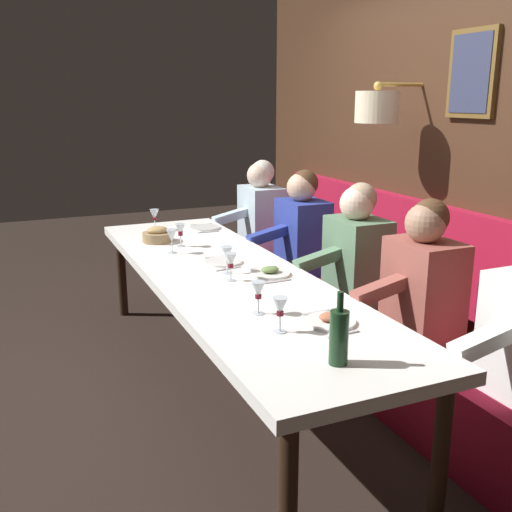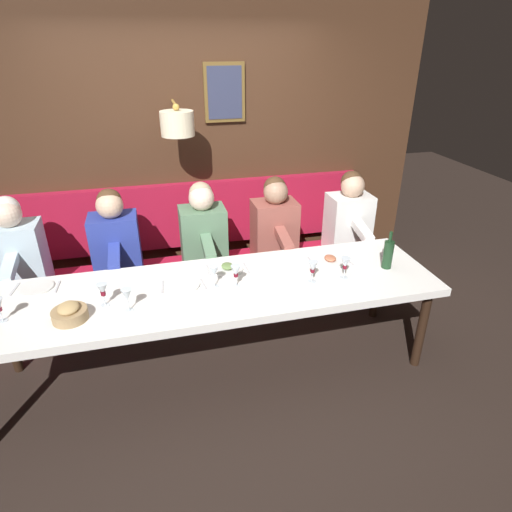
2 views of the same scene
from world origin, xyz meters
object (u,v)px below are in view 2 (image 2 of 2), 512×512
diner_far (115,238)px  wine_glass_0 (313,267)px  diner_farthest (16,247)px  wine_glass_4 (103,290)px  wine_bottle (388,254)px  dining_table (215,293)px  bread_bowl (69,313)px  wine_glass_5 (127,296)px  wine_glass_3 (345,264)px  diner_near (275,222)px  wine_glass_2 (215,272)px  wine_glass_6 (236,272)px  diner_nearest (349,215)px  diner_middle (203,229)px

diner_far → wine_glass_0: 1.72m
diner_far → diner_farthest: same height
wine_glass_4 → wine_bottle: wine_bottle is taller
dining_table → wine_glass_0: bearing=-98.6°
bread_bowl → wine_glass_5: bearing=-88.8°
diner_far → wine_glass_3: diner_far is taller
diner_farthest → bread_bowl: size_ratio=3.60×
diner_far → wine_glass_4: (-0.95, 0.04, 0.04)m
wine_glass_0 → diner_near: bearing=-0.3°
wine_glass_2 → wine_glass_6: bearing=-101.6°
bread_bowl → diner_near: bearing=-57.4°
diner_far → wine_glass_4: 0.95m
dining_table → diner_far: size_ratio=4.12×
diner_nearest → wine_glass_4: size_ratio=4.82×
wine_glass_3 → wine_glass_2: bearing=83.6°
diner_far → wine_glass_2: size_ratio=4.82×
diner_far → diner_farthest: size_ratio=1.00×
dining_table → diner_middle: bearing=-2.8°
wine_glass_0 → wine_glass_3: 0.25m
wine_bottle → wine_glass_5: bearing=93.8°
diner_nearest → diner_farthest: same height
diner_near → wine_glass_6: bearing=148.7°
diner_far → wine_glass_6: size_ratio=4.82×
diner_near → wine_glass_6: 1.07m
wine_glass_6 → diner_nearest: bearing=-54.9°
wine_glass_5 → diner_nearest: bearing=-62.7°
wine_glass_0 → wine_glass_6: size_ratio=1.00×
diner_farthest → wine_glass_3: bearing=-112.2°
wine_bottle → dining_table: bearing=88.2°
diner_near → diner_far: same height
wine_glass_3 → wine_glass_4: size_ratio=1.00×
diner_far → wine_bottle: diner_far is taller
diner_middle → diner_far: 0.75m
wine_glass_0 → wine_glass_6: bearing=82.7°
wine_glass_2 → wine_glass_5: 0.62m
diner_middle → bread_bowl: diner_middle is taller
diner_middle → wine_glass_4: 1.23m
diner_far → wine_glass_6: (-0.92, -0.86, 0.04)m
dining_table → diner_nearest: (0.88, -1.45, 0.13)m
dining_table → diner_far: 1.14m
wine_bottle → diner_farthest: bearing=71.8°
wine_glass_2 → wine_glass_3: 0.95m
diner_farthest → wine_glass_2: size_ratio=4.82×
diner_nearest → diner_farthest: (0.00, 2.93, 0.00)m
diner_nearest → diner_far: same height
diner_nearest → diner_near: 0.75m
diner_far → wine_glass_4: diner_far is taller
wine_glass_6 → diner_far: bearing=43.2°
dining_table → diner_near: diner_near is taller
wine_glass_3 → wine_glass_6: (0.08, 0.80, -0.00)m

